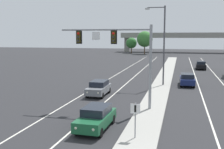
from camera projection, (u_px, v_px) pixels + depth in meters
The scene contains 14 objects.
median_island at pixel (157, 96), 29.81m from camera, with size 2.40×110.00×0.15m, color #9E9B93.
lane_stripe_oncoming_center at pixel (126, 84), 37.66m from camera, with size 0.14×100.00×0.01m, color silver.
lane_stripe_receding_center at pixel (199, 87), 35.44m from camera, with size 0.14×100.00×0.01m, color silver.
edge_stripe_left at pixel (102, 83), 38.44m from camera, with size 0.14×100.00×0.01m, color silver.
overhead_signal_mast at pixel (120, 48), 24.29m from camera, with size 8.15×0.44×7.20m.
median_sign_post at pixel (135, 115), 17.21m from camera, with size 0.60×0.10×2.20m.
street_lamp_median at pixel (162, 41), 35.47m from camera, with size 2.58×0.28×10.00m.
car_oncoming_green at pixel (96, 117), 19.42m from camera, with size 1.92×4.51×1.58m.
car_oncoming_grey at pixel (99, 88), 30.45m from camera, with size 1.83×4.48×1.58m.
car_receding_navy at pixel (187, 79), 36.44m from camera, with size 1.91×4.50×1.58m.
car_receding_black at pixel (201, 65), 54.21m from camera, with size 1.92×4.51×1.58m.
overpass_bridge at pixel (175, 38), 109.67m from camera, with size 42.40×6.40×7.65m.
tree_far_left_b at pixel (145, 39), 98.86m from camera, with size 5.59×5.59×8.09m.
tree_far_left_c at pixel (131, 43), 104.20m from camera, with size 4.00×4.00×5.79m.
Camera 1 is at (2.36, -11.50, 6.41)m, focal length 45.03 mm.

